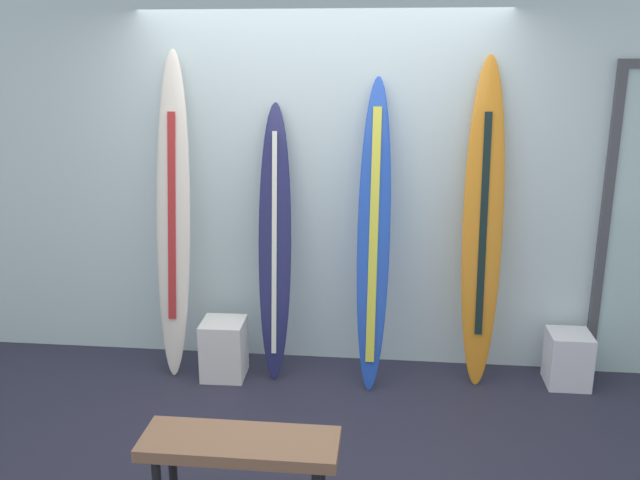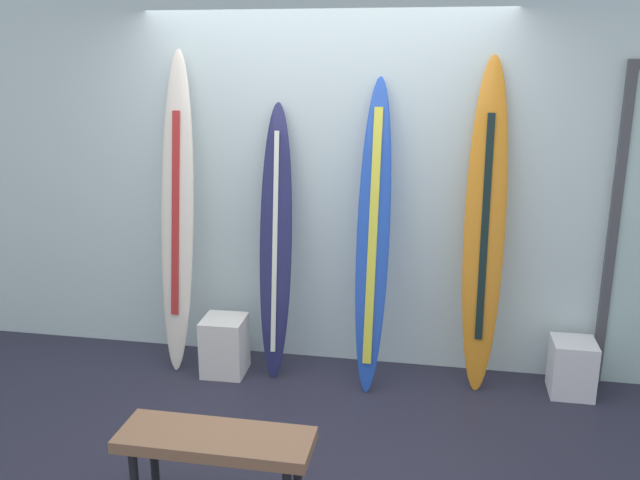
% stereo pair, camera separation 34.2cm
% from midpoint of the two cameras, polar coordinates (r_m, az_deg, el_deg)
% --- Properties ---
extents(ground, '(8.00, 8.00, 0.04)m').
position_cam_midpoint_polar(ground, '(4.14, -0.35, -17.20)').
color(ground, '#262535').
extents(wall_back, '(7.20, 0.20, 2.80)m').
position_cam_midpoint_polar(wall_back, '(4.83, 2.53, 5.81)').
color(wall_back, silver).
rests_on(wall_back, ground).
extents(surfboard_ivory, '(0.25, 0.42, 2.25)m').
position_cam_midpoint_polar(surfboard_ivory, '(4.80, -10.02, 2.01)').
color(surfboard_ivory, silver).
rests_on(surfboard_ivory, ground).
extents(surfboard_navy, '(0.25, 0.41, 1.90)m').
position_cam_midpoint_polar(surfboard_navy, '(4.66, -1.68, -0.46)').
color(surfboard_navy, navy).
rests_on(surfboard_navy, ground).
extents(surfboard_cobalt, '(0.23, 0.50, 2.08)m').
position_cam_midpoint_polar(surfboard_cobalt, '(4.50, 6.69, 0.03)').
color(surfboard_cobalt, blue).
rests_on(surfboard_cobalt, ground).
extents(surfboard_sunset, '(0.27, 0.35, 2.22)m').
position_cam_midpoint_polar(surfboard_sunset, '(4.58, 15.87, 0.95)').
color(surfboard_sunset, orange).
rests_on(surfboard_sunset, ground).
extents(display_block_left, '(0.30, 0.30, 0.41)m').
position_cam_midpoint_polar(display_block_left, '(4.87, -6.08, -8.92)').
color(display_block_left, white).
rests_on(display_block_left, ground).
extents(display_block_center, '(0.28, 0.28, 0.38)m').
position_cam_midpoint_polar(display_block_center, '(4.93, 22.49, -9.98)').
color(display_block_center, white).
rests_on(display_block_center, ground).
extents(bench, '(0.95, 0.32, 0.45)m').
position_cam_midpoint_polar(bench, '(3.41, -5.89, -17.02)').
color(bench, '#906447').
rests_on(bench, ground).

